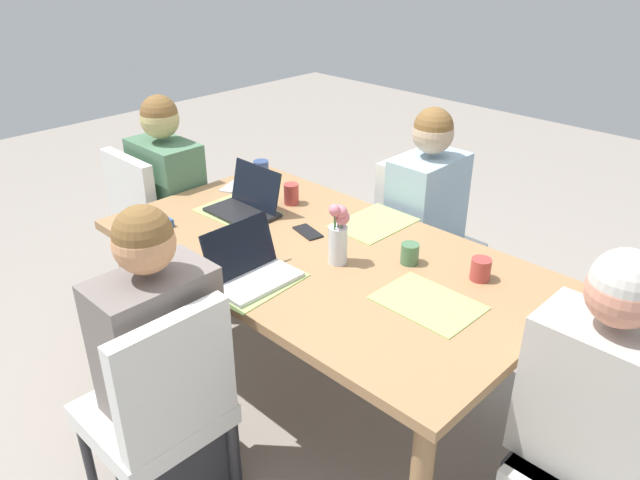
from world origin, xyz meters
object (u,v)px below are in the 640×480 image
(chair_near_left_near, at_px, (162,405))
(laptop_near_left_near, at_px, (250,270))
(phone_black, at_px, (308,232))
(coffee_mug_near_right, at_px, (410,254))
(chair_head_left_left_far, at_px, (154,221))
(phone_silver, at_px, (232,187))
(flower_vase, at_px, (338,232))
(coffee_mug_near_left, at_px, (481,269))
(person_head_right_right_near, at_px, (583,441))
(person_far_left_mid, at_px, (424,235))
(laptop_head_left_left_far, at_px, (247,204))
(coffee_mug_centre_left, at_px, (291,194))
(book_red_cover, at_px, (149,221))
(chair_far_left_mid, at_px, (419,231))
(dining_table, at_px, (320,266))
(person_head_left_left_far, at_px, (171,216))
(person_near_left_near, at_px, (164,380))
(coffee_mug_centre_right, at_px, (261,169))
(chair_head_right_right_near, at_px, (611,445))

(chair_near_left_near, relative_size, laptop_near_left_near, 2.81)
(phone_black, bearing_deg, coffee_mug_near_right, -155.41)
(chair_near_left_near, xyz_separation_m, chair_head_left_left_far, (-1.29, 0.78, 0.00))
(phone_black, relative_size, phone_silver, 1.00)
(flower_vase, bearing_deg, coffee_mug_near_left, 30.91)
(person_head_right_right_near, distance_m, laptop_near_left_near, 1.27)
(person_head_right_right_near, bearing_deg, flower_vase, 179.38)
(person_far_left_mid, distance_m, laptop_head_left_left_far, 0.94)
(phone_black, bearing_deg, chair_near_left_near, 117.34)
(coffee_mug_centre_left, relative_size, book_red_cover, 0.51)
(chair_far_left_mid, distance_m, laptop_head_left_left_far, 0.96)
(chair_head_left_left_far, distance_m, flower_vase, 1.39)
(dining_table, relative_size, person_head_left_left_far, 1.58)
(person_near_left_near, distance_m, chair_far_left_mid, 1.64)
(chair_near_left_near, relative_size, person_head_right_right_near, 0.75)
(laptop_head_left_left_far, bearing_deg, person_head_left_left_far, -178.04)
(person_near_left_near, height_order, coffee_mug_centre_left, person_near_left_near)
(person_far_left_mid, bearing_deg, laptop_near_left_near, -90.39)
(coffee_mug_near_right, distance_m, phone_silver, 1.14)
(chair_head_left_left_far, bearing_deg, laptop_near_left_near, -13.57)
(chair_near_left_near, xyz_separation_m, flower_vase, (0.05, 0.82, 0.38))
(laptop_near_left_near, bearing_deg, chair_head_left_left_far, 166.43)
(person_far_left_mid, height_order, coffee_mug_centre_right, person_far_left_mid)
(person_head_right_right_near, bearing_deg, coffee_mug_centre_left, 170.04)
(person_head_left_left_far, height_order, phone_black, person_head_left_left_far)
(chair_head_right_right_near, distance_m, coffee_mug_centre_right, 2.10)
(chair_near_left_near, bearing_deg, laptop_head_left_left_far, 123.75)
(flower_vase, distance_m, coffee_mug_near_left, 0.56)
(person_far_left_mid, height_order, person_head_right_right_near, same)
(person_head_left_left_far, bearing_deg, coffee_mug_centre_right, 47.65)
(laptop_head_left_left_far, height_order, phone_silver, laptop_head_left_left_far)
(chair_far_left_mid, height_order, coffee_mug_centre_left, chair_far_left_mid)
(chair_head_left_left_far, relative_size, person_head_right_right_near, 0.75)
(dining_table, distance_m, book_red_cover, 0.82)
(chair_head_left_left_far, xyz_separation_m, phone_black, (1.06, 0.15, 0.25))
(book_red_cover, bearing_deg, chair_far_left_mid, 63.67)
(person_far_left_mid, bearing_deg, coffee_mug_near_right, -60.49)
(person_head_left_left_far, xyz_separation_m, flower_vase, (1.28, -0.03, 0.35))
(chair_far_left_mid, bearing_deg, chair_head_left_left_far, -140.82)
(phone_black, bearing_deg, laptop_near_left_near, 120.02)
(laptop_near_left_near, relative_size, phone_silver, 2.13)
(person_far_left_mid, relative_size, person_head_left_left_far, 1.00)
(person_near_left_near, xyz_separation_m, laptop_head_left_left_far, (-0.51, 0.81, 0.26))
(person_head_left_left_far, bearing_deg, chair_head_right_right_near, 0.82)
(person_far_left_mid, bearing_deg, chair_head_right_right_near, -30.80)
(dining_table, distance_m, chair_far_left_mid, 0.87)
(person_far_left_mid, bearing_deg, chair_far_left_mid, 141.24)
(laptop_near_left_near, distance_m, book_red_cover, 0.71)
(person_far_left_mid, height_order, coffee_mug_centre_left, person_far_left_mid)
(chair_head_left_left_far, xyz_separation_m, flower_vase, (1.34, 0.05, 0.38))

